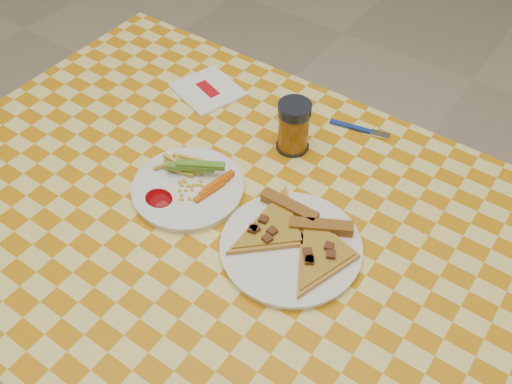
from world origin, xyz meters
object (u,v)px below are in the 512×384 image
table (234,245)px  plate_left (188,189)px  drink_glass (294,127)px  plate_right (291,248)px

table → plate_left: size_ratio=6.08×
table → plate_left: 0.14m
table → plate_left: bearing=174.2°
plate_left → drink_glass: (0.10, 0.22, 0.05)m
plate_right → drink_glass: (-0.14, 0.22, 0.05)m
table → drink_glass: size_ratio=11.56×
plate_left → plate_right: (0.24, -0.00, 0.00)m
table → drink_glass: drink_glass is taller
plate_right → plate_left: bearing=178.8°
plate_right → drink_glass: size_ratio=2.20×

